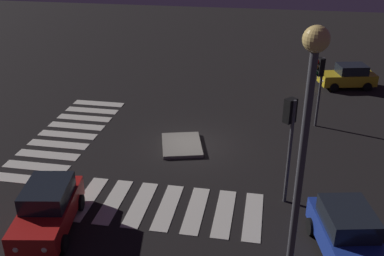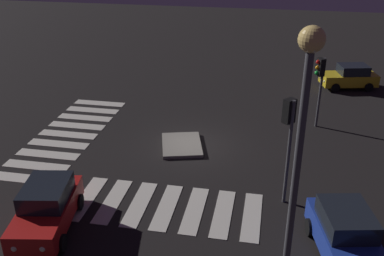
% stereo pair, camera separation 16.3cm
% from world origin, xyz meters
% --- Properties ---
extents(ground_plane, '(80.00, 80.00, 0.00)m').
position_xyz_m(ground_plane, '(0.00, 0.00, 0.00)').
color(ground_plane, black).
extents(traffic_island, '(3.06, 2.60, 0.18)m').
position_xyz_m(traffic_island, '(0.22, -0.50, 0.09)').
color(traffic_island, gray).
rests_on(traffic_island, ground).
extents(car_red, '(4.26, 2.43, 1.78)m').
position_xyz_m(car_red, '(7.60, -4.05, 0.87)').
color(car_red, red).
rests_on(car_red, ground).
extents(car_yellow, '(2.40, 3.96, 1.63)m').
position_xyz_m(car_yellow, '(-10.59, 9.05, 0.80)').
color(car_yellow, gold).
rests_on(car_yellow, ground).
extents(car_blue, '(4.30, 2.54, 1.78)m').
position_xyz_m(car_blue, '(7.20, 6.68, 0.87)').
color(car_blue, '#1E389E').
rests_on(car_blue, ground).
extents(traffic_light_north, '(0.54, 0.53, 4.50)m').
position_xyz_m(traffic_light_north, '(4.15, 4.56, 3.41)').
color(traffic_light_north, '#47474C').
rests_on(traffic_light_north, ground).
extents(traffic_light_west, '(0.54, 0.53, 3.97)m').
position_xyz_m(traffic_light_west, '(-3.56, 6.31, 3.01)').
color(traffic_light_west, '#47474C').
rests_on(traffic_light_west, ground).
extents(street_lamp, '(0.56, 0.56, 8.69)m').
position_xyz_m(street_lamp, '(10.94, 4.51, 5.82)').
color(street_lamp, '#47474C').
rests_on(street_lamp, ground).
extents(crosswalk_near, '(9.90, 3.20, 0.02)m').
position_xyz_m(crosswalk_near, '(0.00, -6.86, 0.01)').
color(crosswalk_near, silver).
rests_on(crosswalk_near, ground).
extents(crosswalk_side, '(3.20, 7.60, 0.02)m').
position_xyz_m(crosswalk_side, '(5.53, 0.00, 0.01)').
color(crosswalk_side, silver).
rests_on(crosswalk_side, ground).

